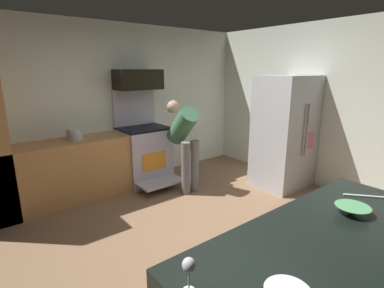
# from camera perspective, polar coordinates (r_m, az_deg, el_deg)

# --- Properties ---
(ground_plane) EXTENTS (5.20, 4.80, 0.02)m
(ground_plane) POSITION_cam_1_polar(r_m,az_deg,el_deg) (3.55, 2.81, -17.86)
(ground_plane) COLOR #866348
(wall_back) EXTENTS (5.20, 0.12, 2.60)m
(wall_back) POSITION_cam_1_polar(r_m,az_deg,el_deg) (5.04, -14.88, 7.29)
(wall_back) COLOR silver
(wall_back) RESTS_ON ground
(wall_right) EXTENTS (0.12, 4.80, 2.60)m
(wall_right) POSITION_cam_1_polar(r_m,az_deg,el_deg) (5.09, 25.30, 6.47)
(wall_right) COLOR silver
(wall_right) RESTS_ON ground
(lower_cabinet_run) EXTENTS (2.40, 0.60, 0.90)m
(lower_cabinet_run) POSITION_cam_1_polar(r_m,az_deg,el_deg) (4.60, -22.68, -4.91)
(lower_cabinet_run) COLOR #BD844D
(lower_cabinet_run) RESTS_ON ground
(oven_range) EXTENTS (0.76, 1.01, 1.56)m
(oven_range) POSITION_cam_1_polar(r_m,az_deg,el_deg) (5.00, -9.30, -1.69)
(oven_range) COLOR #BBB2C4
(oven_range) RESTS_ON ground
(microwave) EXTENTS (0.74, 0.38, 0.32)m
(microwave) POSITION_cam_1_polar(r_m,az_deg,el_deg) (4.89, -10.43, 12.25)
(microwave) COLOR black
(microwave) RESTS_ON oven_range
(refrigerator) EXTENTS (0.88, 0.73, 1.79)m
(refrigerator) POSITION_cam_1_polar(r_m,az_deg,el_deg) (4.93, 17.59, 2.18)
(refrigerator) COLOR #B9BABF
(refrigerator) RESTS_ON ground
(person_cook) EXTENTS (0.31, 0.65, 1.40)m
(person_cook) POSITION_cam_1_polar(r_m,az_deg,el_deg) (4.52, -1.50, 1.04)
(person_cook) COLOR slate
(person_cook) RESTS_ON ground
(mixing_bowl_small) EXTENTS (0.24, 0.24, 0.06)m
(mixing_bowl_small) POSITION_cam_1_polar(r_m,az_deg,el_deg) (2.38, 28.77, -11.19)
(mixing_bowl_small) COLOR #53A062
(mixing_bowl_small) RESTS_ON counter_island
(wine_glass_near) EXTENTS (0.06, 0.06, 0.17)m
(wine_glass_near) POSITION_cam_1_polar(r_m,az_deg,el_deg) (1.42, -0.63, -22.87)
(wine_glass_near) COLOR silver
(wine_glass_near) RESTS_ON counter_island
(knife_chef) EXTENTS (0.21, 0.24, 0.01)m
(knife_chef) POSITION_cam_1_polar(r_m,az_deg,el_deg) (2.74, 30.45, -8.70)
(knife_chef) COLOR #B7BABF
(knife_chef) RESTS_ON counter_island
(stock_pot) EXTENTS (0.22, 0.22, 0.16)m
(stock_pot) POSITION_cam_1_polar(r_m,az_deg,el_deg) (4.49, -21.96, 1.76)
(stock_pot) COLOR #B5B8C5
(stock_pot) RESTS_ON lower_cabinet_run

